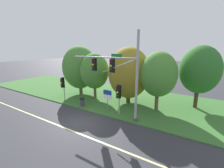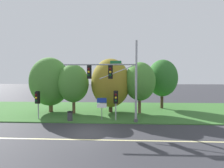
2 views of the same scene
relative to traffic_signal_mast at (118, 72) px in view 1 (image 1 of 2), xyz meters
The scene contains 13 objects.
ground_plane 5.87m from the traffic_signal_mast, 128.23° to the right, with size 160.00×160.00×0.00m, color #333338.
lane_stripe 6.55m from the traffic_signal_mast, 119.25° to the right, with size 36.00×0.16×0.01m, color beige.
grass_verge 7.31m from the traffic_signal_mast, 113.67° to the left, with size 48.00×11.50×0.10m, color #386B2D.
traffic_signal_mast is the anchor object (origin of this frame).
pedestrian_signal_near_kerb 8.66m from the traffic_signal_mast, behind, with size 0.46×0.55×2.94m.
pedestrian_signal_further_along 2.25m from the traffic_signal_mast, 105.36° to the left, with size 0.46×0.55×3.04m.
route_sign_post 3.31m from the traffic_signal_mast, 158.36° to the left, with size 1.00×0.08×2.31m.
tree_nearest_road 9.30m from the traffic_signal_mast, 155.23° to the left, with size 4.84×4.84×6.86m.
tree_left_of_mast 6.25m from the traffic_signal_mast, 148.30° to the left, with size 3.67×3.67×5.94m.
tree_behind_signpost 4.24m from the traffic_signal_mast, 101.23° to the left, with size 4.85×4.85×6.70m.
tree_mid_verge 4.63m from the traffic_signal_mast, 53.00° to the left, with size 3.75×3.75×6.22m.
tree_tall_centre 9.13m from the traffic_signal_mast, 46.23° to the left, with size 4.10×4.10×6.83m.
trash_bin 6.18m from the traffic_signal_mast, behind, with size 0.56×0.56×0.93m.
Camera 1 is at (9.02, -8.85, 6.54)m, focal length 24.00 mm.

